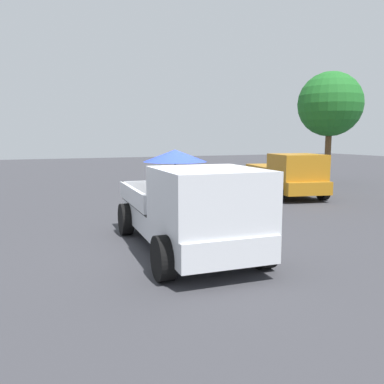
# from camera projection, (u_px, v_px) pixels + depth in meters

# --- Properties ---
(ground_plane) EXTENTS (80.00, 80.00, 0.00)m
(ground_plane) POSITION_uv_depth(u_px,v_px,m) (184.00, 249.00, 8.88)
(ground_plane) COLOR #38383D
(pickup_truck_main) EXTENTS (5.14, 2.46, 2.18)m
(pickup_truck_main) POSITION_uv_depth(u_px,v_px,m) (191.00, 209.00, 8.34)
(pickup_truck_main) COLOR black
(pickup_truck_main) RESTS_ON ground
(pickup_truck_far) EXTENTS (5.06, 2.89, 1.80)m
(pickup_truck_far) POSITION_uv_depth(u_px,v_px,m) (286.00, 175.00, 16.80)
(pickup_truck_far) COLOR black
(pickup_truck_far) RESTS_ON ground
(tree_by_lot) EXTENTS (3.35, 3.35, 5.85)m
(tree_by_lot) POSITION_uv_depth(u_px,v_px,m) (330.00, 105.00, 20.76)
(tree_by_lot) COLOR brown
(tree_by_lot) RESTS_ON ground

